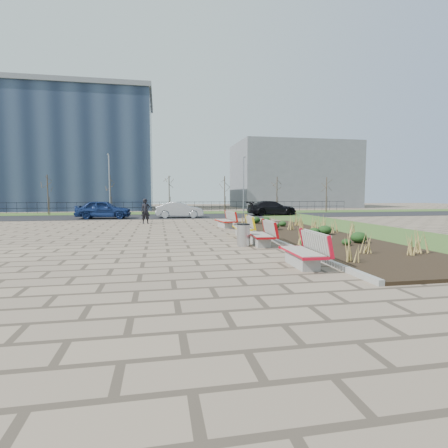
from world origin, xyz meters
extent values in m
plane|color=#7D6B56|center=(0.00, 0.00, 0.00)|extent=(120.00, 120.00, 0.00)
cube|color=black|center=(6.25, 5.00, 0.05)|extent=(4.50, 18.00, 0.10)
cube|color=gray|center=(3.92, 5.00, 0.07)|extent=(0.16, 18.00, 0.15)
cube|color=#33511E|center=(11.00, 5.00, 0.02)|extent=(5.00, 38.00, 0.04)
cube|color=#33511E|center=(0.00, 28.00, 0.02)|extent=(80.00, 5.00, 0.04)
cube|color=black|center=(0.00, 22.00, 0.01)|extent=(80.00, 7.00, 0.02)
cylinder|color=#B2B2B7|center=(2.26, 2.71, 0.45)|extent=(0.53, 0.53, 0.90)
imported|color=black|center=(-2.06, 14.36, 0.90)|extent=(0.74, 0.57, 1.80)
imported|color=navy|center=(-5.78, 20.16, 0.80)|extent=(4.67, 2.10, 1.56)
imported|color=#9FA0A6|center=(0.68, 20.12, 0.71)|extent=(4.23, 1.58, 1.38)
imported|color=black|center=(9.82, 21.66, 0.73)|extent=(5.01, 2.27, 1.42)
cube|color=slate|center=(20.00, 42.00, 5.00)|extent=(18.00, 12.00, 10.00)
camera|label=1|loc=(-1.17, -11.14, 2.16)|focal=28.00mm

